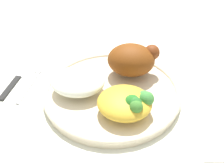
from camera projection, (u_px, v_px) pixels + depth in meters
The scene contains 8 objects.
ground_plane at pixel (112, 95), 0.51m from camera, with size 2.00×2.00×0.00m, color silver.
plate at pixel (112, 91), 0.50m from camera, with size 0.27×0.27×0.02m.
roasted_chicken at pixel (132, 59), 0.52m from camera, with size 0.11×0.08×0.07m.
rice_pile at pixel (78, 81), 0.48m from camera, with size 0.10×0.09×0.04m, color white.
mac_cheese_with_broccoli at pixel (127, 102), 0.43m from camera, with size 0.10×0.09×0.04m.
fork at pixel (34, 79), 0.55m from camera, with size 0.02×0.14×0.01m.
knife at pixel (18, 77), 0.55m from camera, with size 0.03×0.19×0.01m.
napkin at pixel (218, 136), 0.42m from camera, with size 0.08×0.10×0.00m, color white.
Camera 1 is at (0.04, -0.38, 0.33)m, focal length 39.85 mm.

